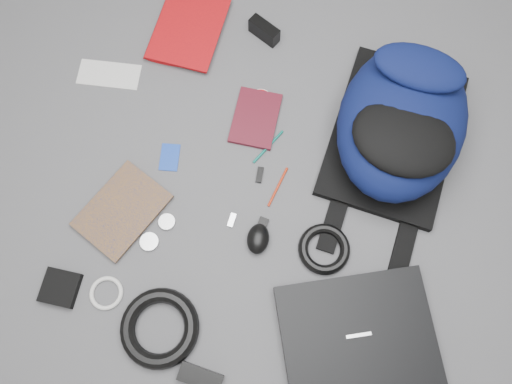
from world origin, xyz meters
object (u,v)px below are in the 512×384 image
(laptop, at_px, (357,335))
(pouch, at_px, (60,288))
(dvd_case, at_px, (256,118))
(backpack, at_px, (402,120))
(comic_book, at_px, (99,192))
(compact_camera, at_px, (264,31))
(mouse, at_px, (258,239))
(power_brick, at_px, (200,377))
(textbook_red, at_px, (157,21))

(laptop, bearing_deg, pouch, 162.66)
(laptop, bearing_deg, dvd_case, 104.50)
(pouch, bearing_deg, backpack, 42.44)
(comic_book, relative_size, compact_camera, 2.41)
(compact_camera, xyz_separation_m, pouch, (-0.30, -0.91, -0.02))
(dvd_case, relative_size, mouse, 2.12)
(pouch, bearing_deg, dvd_case, 60.58)
(backpack, xyz_separation_m, comic_book, (-0.76, -0.41, -0.10))
(backpack, xyz_separation_m, dvd_case, (-0.40, -0.06, -0.10))
(laptop, xyz_separation_m, mouse, (-0.32, 0.17, 0.00))
(power_brick, distance_m, pouch, 0.44)
(mouse, distance_m, power_brick, 0.38)
(textbook_red, xyz_separation_m, dvd_case, (0.39, -0.23, -0.01))
(mouse, bearing_deg, power_brick, -102.93)
(textbook_red, relative_size, dvd_case, 1.53)
(comic_book, relative_size, dvd_case, 1.33)
(dvd_case, xyz_separation_m, compact_camera, (-0.06, 0.28, 0.02))
(textbook_red, distance_m, power_brick, 1.06)
(backpack, height_order, power_brick, backpack)
(comic_book, xyz_separation_m, pouch, (0.00, -0.28, 0.00))
(comic_book, xyz_separation_m, mouse, (0.47, -0.00, 0.01))
(dvd_case, distance_m, pouch, 0.72)
(power_brick, xyz_separation_m, pouch, (-0.43, 0.10, -0.00))
(pouch, bearing_deg, laptop, 8.01)
(dvd_case, height_order, power_brick, power_brick)
(backpack, relative_size, mouse, 6.30)
(laptop, bearing_deg, mouse, 126.87)
(textbook_red, bearing_deg, dvd_case, -31.64)
(comic_book, relative_size, power_brick, 2.16)
(laptop, bearing_deg, comic_book, 142.56)
(laptop, height_order, power_brick, laptop)
(mouse, relative_size, pouch, 0.91)
(textbook_red, height_order, comic_book, textbook_red)
(textbook_red, xyz_separation_m, comic_book, (0.03, -0.57, -0.01))
(mouse, bearing_deg, backpack, 47.73)
(compact_camera, height_order, pouch, compact_camera)
(backpack, bearing_deg, mouse, -122.94)
(dvd_case, bearing_deg, comic_book, -140.14)
(dvd_case, xyz_separation_m, power_brick, (0.08, -0.73, 0.01))
(compact_camera, bearing_deg, pouch, -84.61)
(comic_book, height_order, pouch, pouch)
(laptop, xyz_separation_m, dvd_case, (-0.43, 0.52, -0.01))
(compact_camera, relative_size, pouch, 1.07)
(mouse, bearing_deg, textbook_red, 123.88)
(laptop, distance_m, dvd_case, 0.67)
(power_brick, bearing_deg, textbook_red, 117.99)
(backpack, relative_size, compact_camera, 5.37)
(comic_book, height_order, mouse, mouse)
(compact_camera, height_order, mouse, compact_camera)
(power_brick, bearing_deg, mouse, 86.43)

